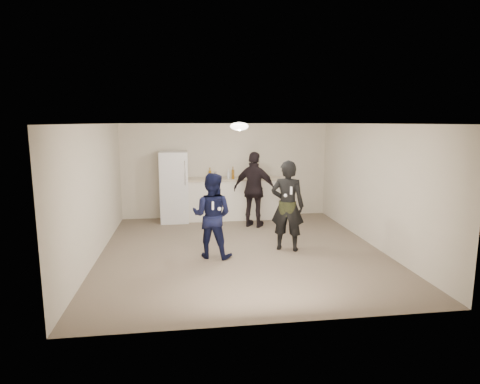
{
  "coord_description": "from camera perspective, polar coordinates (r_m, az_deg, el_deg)",
  "views": [
    {
      "loc": [
        -1.08,
        -7.63,
        2.53
      ],
      "look_at": [
        0.0,
        0.2,
        1.15
      ],
      "focal_mm": 30.0,
      "sensor_mm": 36.0,
      "label": 1
    }
  ],
  "objects": [
    {
      "name": "fridge_handle",
      "position": [
        9.94,
        -7.83,
        2.7
      ],
      "size": [
        0.02,
        0.02,
        0.6
      ],
      "primitive_type": "cylinder",
      "color": "silver",
      "rests_on": "fridge"
    },
    {
      "name": "woman",
      "position": [
        7.98,
        6.76,
        -1.95
      ],
      "size": [
        0.77,
        0.66,
        1.8
      ],
      "primitive_type": "imported",
      "rotation": [
        0.0,
        0.0,
        2.74
      ],
      "color": "black",
      "rests_on": "floor"
    },
    {
      "name": "nunchuk_woman",
      "position": [
        7.69,
        6.49,
        -0.5
      ],
      "size": [
        0.07,
        0.07,
        0.07
      ],
      "primitive_type": "sphere",
      "color": "silver",
      "rests_on": "woman"
    },
    {
      "name": "wall_front",
      "position": [
        4.93,
        5.12,
        -5.19
      ],
      "size": [
        6.0,
        0.0,
        6.0
      ],
      "primitive_type": "plane",
      "rotation": [
        -1.57,
        0.0,
        0.0
      ],
      "color": "beige",
      "rests_on": "floor"
    },
    {
      "name": "ceiling_dome",
      "position": [
        8.01,
        -0.1,
        9.33
      ],
      "size": [
        0.36,
        0.36,
        0.16
      ],
      "primitive_type": "ellipsoid",
      "color": "white",
      "rests_on": "ceiling"
    },
    {
      "name": "wall_right",
      "position": [
        8.64,
        18.58,
        0.86
      ],
      "size": [
        0.0,
        6.0,
        6.0
      ],
      "primitive_type": "plane",
      "rotation": [
        1.57,
        0.0,
        -1.57
      ],
      "color": "beige",
      "rests_on": "floor"
    },
    {
      "name": "nunchuk_man",
      "position": [
        7.27,
        -2.96,
        -2.42
      ],
      "size": [
        0.07,
        0.07,
        0.07
      ],
      "primitive_type": "sphere",
      "color": "white",
      "rests_on": "man"
    },
    {
      "name": "shaker",
      "position": [
        10.48,
        -3.57,
        2.45
      ],
      "size": [
        0.08,
        0.08,
        0.17
      ],
      "primitive_type": "cylinder",
      "color": "silver",
      "rests_on": "counter_top"
    },
    {
      "name": "counter_top",
      "position": [
        10.47,
        -1.53,
        1.88
      ],
      "size": [
        2.68,
        0.64,
        0.04
      ],
      "primitive_type": "cube",
      "color": "#C4AE98",
      "rests_on": "counter"
    },
    {
      "name": "remote_man",
      "position": [
        7.22,
        -3.89,
        -1.95
      ],
      "size": [
        0.04,
        0.04,
        0.15
      ],
      "primitive_type": "cube",
      "color": "silver",
      "rests_on": "man"
    },
    {
      "name": "spectator",
      "position": [
        9.71,
        2.1,
        0.33
      ],
      "size": [
        1.16,
        0.92,
        1.84
      ],
      "primitive_type": "imported",
      "rotation": [
        0.0,
        0.0,
        2.63
      ],
      "color": "black",
      "rests_on": "floor"
    },
    {
      "name": "bottle_cluster",
      "position": [
        10.48,
        -1.39,
        2.56
      ],
      "size": [
        1.13,
        0.42,
        0.24
      ],
      "color": "silver",
      "rests_on": "counter_top"
    },
    {
      "name": "ceiling",
      "position": [
        7.71,
        0.21,
        9.68
      ],
      "size": [
        6.0,
        6.0,
        0.0
      ],
      "primitive_type": "plane",
      "rotation": [
        3.14,
        0.0,
        0.0
      ],
      "color": "silver",
      "rests_on": "wall_back"
    },
    {
      "name": "wall_left",
      "position": [
        7.92,
        -19.92,
        -0.0
      ],
      "size": [
        0.0,
        6.0,
        6.0
      ],
      "primitive_type": "plane",
      "rotation": [
        1.57,
        0.0,
        1.57
      ],
      "color": "beige",
      "rests_on": "floor"
    },
    {
      "name": "wall_back",
      "position": [
        10.76,
        -2.04,
        3.06
      ],
      "size": [
        6.0,
        0.0,
        6.0
      ],
      "primitive_type": "plane",
      "rotation": [
        1.57,
        0.0,
        0.0
      ],
      "color": "beige",
      "rests_on": "floor"
    },
    {
      "name": "man",
      "position": [
        7.54,
        -4.02,
        -3.35
      ],
      "size": [
        0.95,
        0.85,
        1.61
      ],
      "primitive_type": "imported",
      "rotation": [
        0.0,
        0.0,
        2.77
      ],
      "color": "#0F1441",
      "rests_on": "floor"
    },
    {
      "name": "counter",
      "position": [
        10.56,
        -1.51,
        -1.05
      ],
      "size": [
        2.6,
        0.56,
        1.05
      ],
      "primitive_type": "cube",
      "color": "white",
      "rests_on": "floor"
    },
    {
      "name": "camo_shorts",
      "position": [
        7.99,
        6.75,
        -2.31
      ],
      "size": [
        0.34,
        0.34,
        0.28
      ],
      "primitive_type": "cylinder",
      "color": "#2E3518",
      "rests_on": "woman"
    },
    {
      "name": "remote_woman",
      "position": [
        7.67,
        7.28,
        0.22
      ],
      "size": [
        0.04,
        0.04,
        0.15
      ],
      "primitive_type": "cube",
      "color": "white",
      "rests_on": "woman"
    },
    {
      "name": "floor",
      "position": [
        8.11,
        0.2,
        -8.27
      ],
      "size": [
        6.0,
        6.0,
        0.0
      ],
      "primitive_type": "plane",
      "color": "#6B5B4C",
      "rests_on": "ground"
    },
    {
      "name": "fridge",
      "position": [
        10.37,
        -9.33,
        0.72
      ],
      "size": [
        0.7,
        0.7,
        1.8
      ],
      "primitive_type": "cube",
      "color": "white",
      "rests_on": "floor"
    }
  ]
}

